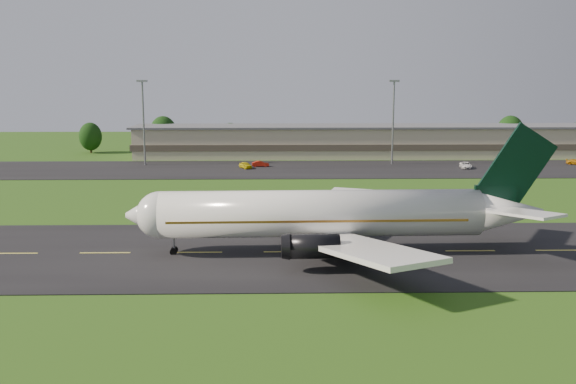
{
  "coord_description": "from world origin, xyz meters",
  "views": [
    {
      "loc": [
        -23.66,
        -74.65,
        20.64
      ],
      "look_at": [
        -21.91,
        8.0,
        6.0
      ],
      "focal_mm": 40.0,
      "sensor_mm": 36.0,
      "label": 1
    }
  ],
  "objects_px": {
    "service_vehicle_a": "(245,165)",
    "service_vehicle_c": "(466,165)",
    "light_mast_west": "(143,112)",
    "service_vehicle_b": "(261,164)",
    "light_mast_centre": "(393,112)",
    "airliner": "(328,215)",
    "service_vehicle_d": "(576,162)",
    "terminal": "(387,142)"
  },
  "relations": [
    {
      "from": "airliner",
      "to": "light_mast_west",
      "type": "distance_m",
      "value": 88.77
    },
    {
      "from": "service_vehicle_c",
      "to": "service_vehicle_d",
      "type": "relative_size",
      "value": 1.15
    },
    {
      "from": "service_vehicle_a",
      "to": "service_vehicle_b",
      "type": "distance_m",
      "value": 4.45
    },
    {
      "from": "light_mast_west",
      "to": "service_vehicle_b",
      "type": "xyz_separation_m",
      "value": [
        28.02,
        -4.02,
        -11.97
      ]
    },
    {
      "from": "terminal",
      "to": "light_mast_centre",
      "type": "xyz_separation_m",
      "value": [
        -1.4,
        -16.18,
        8.75
      ]
    },
    {
      "from": "light_mast_west",
      "to": "service_vehicle_a",
      "type": "relative_size",
      "value": 4.7
    },
    {
      "from": "light_mast_centre",
      "to": "service_vehicle_b",
      "type": "height_order",
      "value": "light_mast_centre"
    },
    {
      "from": "airliner",
      "to": "service_vehicle_c",
      "type": "relative_size",
      "value": 10.14
    },
    {
      "from": "airliner",
      "to": "light_mast_west",
      "type": "xyz_separation_m",
      "value": [
        -37.65,
        79.98,
        8.08
      ]
    },
    {
      "from": "terminal",
      "to": "light_mast_centre",
      "type": "bearing_deg",
      "value": -94.95
    },
    {
      "from": "airliner",
      "to": "service_vehicle_a",
      "type": "relative_size",
      "value": 11.84
    },
    {
      "from": "service_vehicle_b",
      "to": "service_vehicle_c",
      "type": "relative_size",
      "value": 0.81
    },
    {
      "from": "airliner",
      "to": "light_mast_centre",
      "type": "distance_m",
      "value": 83.44
    },
    {
      "from": "light_mast_west",
      "to": "light_mast_centre",
      "type": "height_order",
      "value": "same"
    },
    {
      "from": "service_vehicle_c",
      "to": "service_vehicle_d",
      "type": "xyz_separation_m",
      "value": [
        28.49,
        5.55,
        -0.07
      ]
    },
    {
      "from": "service_vehicle_b",
      "to": "light_mast_centre",
      "type": "bearing_deg",
      "value": -84.53
    },
    {
      "from": "service_vehicle_a",
      "to": "service_vehicle_c",
      "type": "bearing_deg",
      "value": -28.89
    },
    {
      "from": "light_mast_centre",
      "to": "airliner",
      "type": "bearing_deg",
      "value": -105.61
    },
    {
      "from": "light_mast_centre",
      "to": "service_vehicle_b",
      "type": "distance_m",
      "value": 34.38
    },
    {
      "from": "terminal",
      "to": "service_vehicle_c",
      "type": "xyz_separation_m",
      "value": [
        14.48,
        -23.81,
        -3.19
      ]
    },
    {
      "from": "light_mast_centre",
      "to": "service_vehicle_a",
      "type": "bearing_deg",
      "value": -169.04
    },
    {
      "from": "terminal",
      "to": "service_vehicle_c",
      "type": "height_order",
      "value": "terminal"
    },
    {
      "from": "airliner",
      "to": "service_vehicle_c",
      "type": "bearing_deg",
      "value": 60.87
    },
    {
      "from": "terminal",
      "to": "service_vehicle_d",
      "type": "xyz_separation_m",
      "value": [
        42.97,
        -18.26,
        -3.25
      ]
    },
    {
      "from": "service_vehicle_d",
      "to": "light_mast_west",
      "type": "bearing_deg",
      "value": 121.98
    },
    {
      "from": "service_vehicle_d",
      "to": "airliner",
      "type": "bearing_deg",
      "value": 172.55
    },
    {
      "from": "airliner",
      "to": "light_mast_west",
      "type": "height_order",
      "value": "light_mast_west"
    },
    {
      "from": "service_vehicle_d",
      "to": "service_vehicle_c",
      "type": "bearing_deg",
      "value": 134.15
    },
    {
      "from": "service_vehicle_c",
      "to": "service_vehicle_d",
      "type": "bearing_deg",
      "value": 18.76
    },
    {
      "from": "terminal",
      "to": "light_mast_west",
      "type": "relative_size",
      "value": 7.13
    },
    {
      "from": "light_mast_west",
      "to": "service_vehicle_d",
      "type": "xyz_separation_m",
      "value": [
        104.37,
        -2.07,
        -12.0
      ]
    },
    {
      "from": "light_mast_centre",
      "to": "service_vehicle_c",
      "type": "distance_m",
      "value": 21.28
    },
    {
      "from": "light_mast_west",
      "to": "terminal",
      "type": "bearing_deg",
      "value": 14.76
    },
    {
      "from": "light_mast_centre",
      "to": "service_vehicle_a",
      "type": "xyz_separation_m",
      "value": [
        -35.41,
        -6.86,
        -11.9
      ]
    },
    {
      "from": "airliner",
      "to": "service_vehicle_c",
      "type": "xyz_separation_m",
      "value": [
        38.23,
        72.36,
        -3.86
      ]
    },
    {
      "from": "airliner",
      "to": "service_vehicle_d",
      "type": "height_order",
      "value": "airliner"
    },
    {
      "from": "terminal",
      "to": "light_mast_centre",
      "type": "relative_size",
      "value": 7.13
    },
    {
      "from": "service_vehicle_b",
      "to": "terminal",
      "type": "bearing_deg",
      "value": -60.52
    },
    {
      "from": "light_mast_centre",
      "to": "service_vehicle_b",
      "type": "bearing_deg",
      "value": -172.83
    },
    {
      "from": "light_mast_west",
      "to": "service_vehicle_a",
      "type": "height_order",
      "value": "light_mast_west"
    },
    {
      "from": "airliner",
      "to": "service_vehicle_b",
      "type": "bearing_deg",
      "value": 95.95
    },
    {
      "from": "service_vehicle_a",
      "to": "service_vehicle_c",
      "type": "xyz_separation_m",
      "value": [
        51.29,
        -0.77,
        -0.04
      ]
    }
  ]
}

